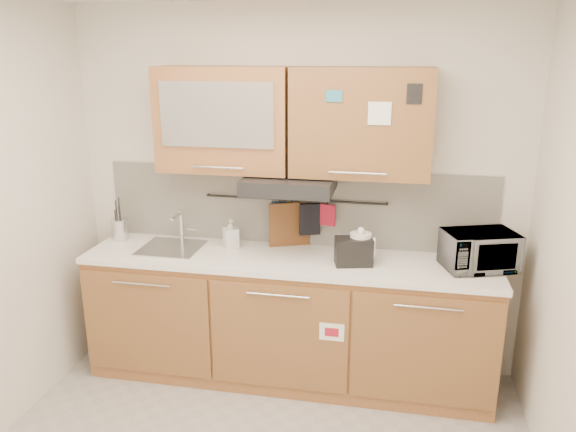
% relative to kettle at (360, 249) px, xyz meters
% --- Properties ---
extents(wall_back, '(3.20, 0.00, 3.20)m').
position_rel_kettle_xyz_m(wall_back, '(-0.49, 0.33, 0.28)').
color(wall_back, silver).
rests_on(wall_back, ground).
extents(base_cabinet, '(2.80, 0.64, 0.88)m').
position_rel_kettle_xyz_m(base_cabinet, '(-0.49, 0.02, -0.61)').
color(base_cabinet, '#AB6A3C').
rests_on(base_cabinet, floor).
extents(countertop, '(2.82, 0.62, 0.04)m').
position_rel_kettle_xyz_m(countertop, '(-0.49, 0.02, -0.12)').
color(countertop, white).
rests_on(countertop, base_cabinet).
extents(backsplash, '(2.80, 0.02, 0.56)m').
position_rel_kettle_xyz_m(backsplash, '(-0.49, 0.31, 0.18)').
color(backsplash, silver).
rests_on(backsplash, countertop).
extents(upper_cabinets, '(1.82, 0.37, 0.70)m').
position_rel_kettle_xyz_m(upper_cabinets, '(-0.50, 0.15, 0.81)').
color(upper_cabinets, '#AB6A3C').
rests_on(upper_cabinets, wall_back).
extents(range_hood, '(0.60, 0.46, 0.10)m').
position_rel_kettle_xyz_m(range_hood, '(-0.49, 0.08, 0.40)').
color(range_hood, black).
rests_on(range_hood, upper_cabinets).
extents(sink, '(0.42, 0.40, 0.26)m').
position_rel_kettle_xyz_m(sink, '(-1.34, 0.03, -0.09)').
color(sink, silver).
rests_on(sink, countertop).
extents(utensil_rail, '(1.30, 0.02, 0.02)m').
position_rel_kettle_xyz_m(utensil_rail, '(-0.49, 0.28, 0.24)').
color(utensil_rail, black).
rests_on(utensil_rail, backsplash).
extents(utensil_crock, '(0.13, 0.13, 0.32)m').
position_rel_kettle_xyz_m(utensil_crock, '(-1.79, 0.14, -0.02)').
color(utensil_crock, silver).
rests_on(utensil_crock, countertop).
extents(kettle, '(0.18, 0.16, 0.25)m').
position_rel_kettle_xyz_m(kettle, '(0.00, 0.00, 0.00)').
color(kettle, white).
rests_on(kettle, countertop).
extents(toaster, '(0.27, 0.20, 0.18)m').
position_rel_kettle_xyz_m(toaster, '(-0.04, -0.04, -0.01)').
color(toaster, black).
rests_on(toaster, countertop).
extents(microwave, '(0.52, 0.43, 0.25)m').
position_rel_kettle_xyz_m(microwave, '(0.76, 0.05, 0.02)').
color(microwave, '#999999').
rests_on(microwave, countertop).
extents(soap_bottle, '(0.13, 0.13, 0.21)m').
position_rel_kettle_xyz_m(soap_bottle, '(-0.93, 0.13, 0.01)').
color(soap_bottle, '#999999').
rests_on(soap_bottle, countertop).
extents(cutting_board, '(0.31, 0.15, 0.40)m').
position_rel_kettle_xyz_m(cutting_board, '(-0.52, 0.26, 0.02)').
color(cutting_board, brown).
rests_on(cutting_board, utensil_rail).
extents(oven_mitt, '(0.11, 0.03, 0.18)m').
position_rel_kettle_xyz_m(oven_mitt, '(-0.61, 0.26, 0.13)').
color(oven_mitt, navy).
rests_on(oven_mitt, utensil_rail).
extents(dark_pouch, '(0.15, 0.09, 0.23)m').
position_rel_kettle_xyz_m(dark_pouch, '(-0.38, 0.26, 0.11)').
color(dark_pouch, black).
rests_on(dark_pouch, utensil_rail).
extents(pot_holder, '(0.12, 0.05, 0.15)m').
position_rel_kettle_xyz_m(pot_holder, '(-0.26, 0.26, 0.15)').
color(pot_holder, '#A8162E').
rests_on(pot_holder, utensil_rail).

